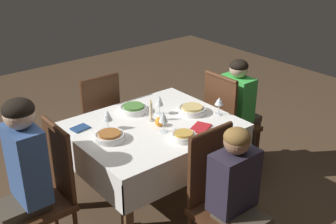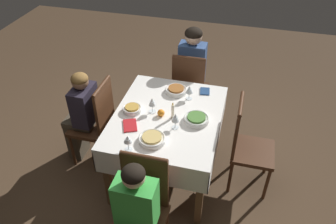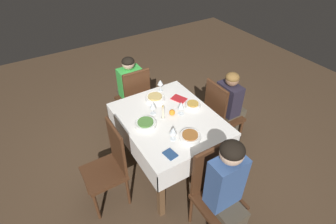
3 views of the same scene
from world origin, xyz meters
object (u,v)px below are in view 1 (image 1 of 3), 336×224
object	(u,v)px
dining_table	(152,136)
bowl_south	(184,136)
bowl_east	(192,109)
bowl_north	(134,109)
chair_north	(97,121)
wine_glass_east	(219,102)
napkin_red_folded	(80,128)
chair_east	(227,120)
person_adult_denim	(21,177)
wine_glass_north	(159,101)
bowl_west	(110,136)
wine_glass_south	(163,118)
person_child_dark	(240,202)
person_child_green	(240,109)
chair_south	(220,197)
napkin_spare_side	(200,128)
chair_west	(47,189)
candle_centerpiece	(151,112)
orange_fruit	(159,122)
wine_glass_west	(107,116)

from	to	relation	value
dining_table	bowl_south	distance (m)	0.36
bowl_east	bowl_north	bearing A→B (deg)	138.57
chair_north	wine_glass_east	bearing A→B (deg)	121.62
dining_table	wine_glass_east	world-z (taller)	wine_glass_east
bowl_east	napkin_red_folded	size ratio (longest dim) A/B	1.67
chair_east	napkin_red_folded	distance (m)	1.36
chair_east	person_adult_denim	bearing A→B (deg)	89.32
bowl_east	wine_glass_east	size ratio (longest dim) A/B	1.56
person_adult_denim	bowl_east	xyz separation A→B (m)	(1.38, -0.08, 0.10)
chair_east	chair_north	xyz separation A→B (m)	(-0.91, 0.73, 0.00)
wine_glass_north	bowl_north	bearing A→B (deg)	129.40
bowl_west	wine_glass_south	xyz separation A→B (m)	(0.37, -0.14, 0.08)
person_child_dark	person_adult_denim	bearing A→B (deg)	136.15
chair_north	person_child_green	world-z (taller)	person_child_green
bowl_east	wine_glass_east	world-z (taller)	wine_glass_east
chair_south	napkin_spare_side	xyz separation A→B (m)	(0.25, 0.46, 0.24)
chair_west	chair_east	world-z (taller)	same
dining_table	candle_centerpiece	xyz separation A→B (m)	(0.03, 0.06, 0.17)
bowl_south	wine_glass_east	xyz separation A→B (m)	(0.49, 0.14, 0.08)
chair_south	napkin_red_folded	world-z (taller)	chair_south
napkin_spare_side	person_adult_denim	bearing A→B (deg)	165.40
chair_south	person_child_dark	distance (m)	0.17
person_child_dark	napkin_spare_side	size ratio (longest dim) A/B	5.27
bowl_west	orange_fruit	distance (m)	0.40
chair_west	bowl_north	size ratio (longest dim) A/B	4.30
chair_east	person_child_green	world-z (taller)	person_child_green
chair_east	bowl_north	size ratio (longest dim) A/B	4.30
wine_glass_east	chair_south	bearing A→B (deg)	-133.68
wine_glass_south	orange_fruit	world-z (taller)	wine_glass_south
bowl_west	bowl_south	world-z (taller)	same
chair_west	wine_glass_west	distance (m)	0.66
chair_north	wine_glass_north	distance (m)	0.75
dining_table	bowl_north	size ratio (longest dim) A/B	5.22
wine_glass_west	candle_centerpiece	world-z (taller)	candle_centerpiece
wine_glass_east	bowl_west	bearing A→B (deg)	168.39
dining_table	chair_east	world-z (taller)	chair_east
bowl_west	chair_south	bearing A→B (deg)	-63.89
person_child_dark	bowl_west	size ratio (longest dim) A/B	4.95
bowl_west	wine_glass_south	size ratio (longest dim) A/B	1.34
chair_west	person_child_green	bearing A→B (deg)	89.32
person_child_green	bowl_east	xyz separation A→B (m)	(-0.64, -0.06, 0.20)
person_adult_denim	person_child_dark	world-z (taller)	person_adult_denim
chair_south	wine_glass_north	distance (m)	0.94
bowl_east	orange_fruit	bearing A→B (deg)	-177.02
chair_north	person_adult_denim	bearing A→B (deg)	36.82
dining_table	napkin_spare_side	distance (m)	0.38
chair_south	wine_glass_west	size ratio (longest dim) A/B	6.52
chair_north	candle_centerpiece	xyz separation A→B (m)	(0.10, -0.69, 0.30)
wine_glass_north	bowl_south	bearing A→B (deg)	-106.21
dining_table	person_child_green	xyz separation A→B (m)	(1.02, 0.02, -0.07)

